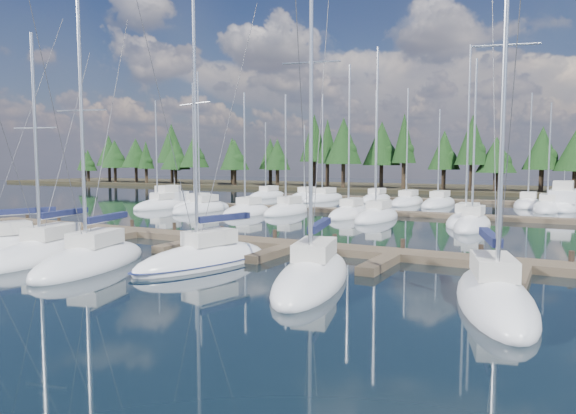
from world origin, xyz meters
The scene contains 13 objects.
ground centered at (0.00, 30.00, 0.00)m, with size 260.00×260.00×0.00m, color black.
far_shore centered at (0.00, 90.00, 0.30)m, with size 220.00×30.00×0.60m, color black.
main_dock centered at (0.00, 17.36, 0.20)m, with size 44.00×6.13×0.90m.
back_docks centered at (0.00, 49.58, 0.20)m, with size 50.00×21.80×0.40m.
front_sailboat_2 centered at (-4.23, 9.26, 0.28)m, with size 5.10×9.58×12.27m.
front_sailboat_3 centered at (-0.25, 8.78, 0.29)m, with size 5.03×8.72×13.44m.
front_sailboat_4 centered at (4.28, 11.63, 0.30)m, with size 4.34×8.57×14.10m.
front_sailboat_5 centered at (10.53, 10.86, 0.31)m, with size 4.79×9.55×16.20m.
front_sailboat_6 centered at (17.61, 10.72, 0.32)m, with size 4.51×8.66×15.99m.
back_sailboat_rows centered at (0.04, 45.40, 0.26)m, with size 45.73×32.46×15.69m.
motor_yacht_left centered at (-20.78, 37.56, 0.45)m, with size 2.94×8.14×4.02m.
motor_yacht_right centered at (19.38, 54.79, 0.55)m, with size 3.78×10.33×5.12m.
tree_line centered at (-1.52, 80.28, 7.44)m, with size 185.61×11.49×14.05m.
Camera 1 is at (19.67, -8.08, 4.94)m, focal length 32.00 mm.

